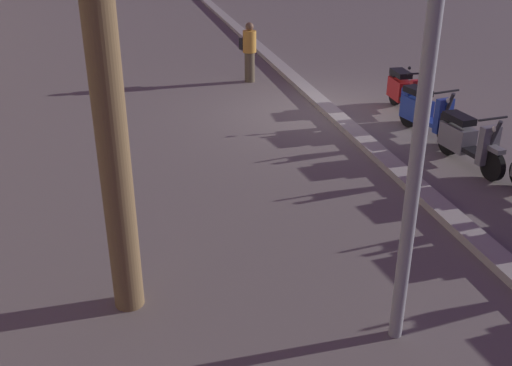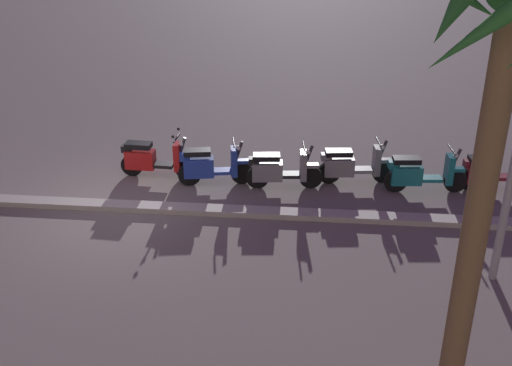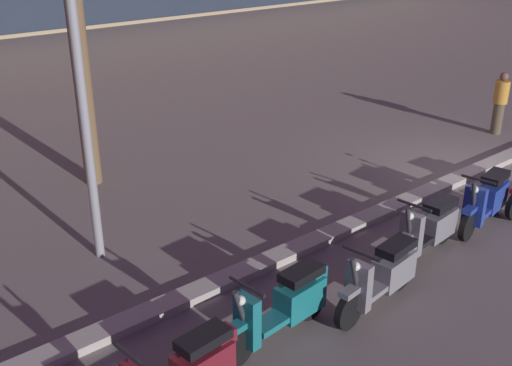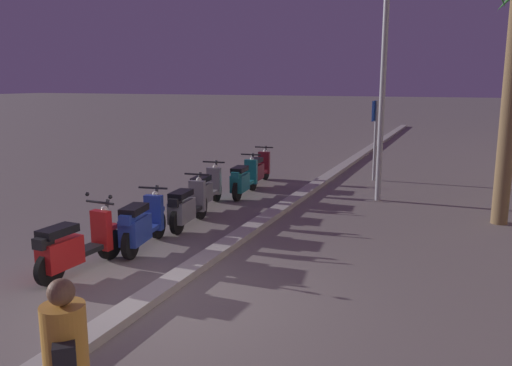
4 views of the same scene
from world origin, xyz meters
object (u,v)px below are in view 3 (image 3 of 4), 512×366
object	(u,v)px
pedestrian_strolling_near_curb	(500,102)
scooter_teal_gap_after_mid	(284,305)
scooter_blue_second_in_line	(487,200)
scooter_grey_mid_centre	(383,275)
scooter_grey_last_in_row	(430,228)

from	to	relation	value
pedestrian_strolling_near_curb	scooter_teal_gap_after_mid	bearing A→B (deg)	-164.62
scooter_teal_gap_after_mid	scooter_blue_second_in_line	size ratio (longest dim) A/B	1.09
scooter_grey_mid_centre	scooter_blue_second_in_line	distance (m)	3.22
scooter_teal_gap_after_mid	scooter_grey_mid_centre	bearing A→B (deg)	-12.13
scooter_teal_gap_after_mid	pedestrian_strolling_near_curb	xyz separation A→B (m)	(9.32, 2.56, 0.35)
scooter_blue_second_in_line	scooter_grey_last_in_row	bearing A→B (deg)	179.04
scooter_grey_mid_centre	scooter_grey_last_in_row	size ratio (longest dim) A/B	1.03
scooter_teal_gap_after_mid	scooter_grey_mid_centre	size ratio (longest dim) A/B	1.05
scooter_teal_gap_after_mid	pedestrian_strolling_near_curb	distance (m)	9.67
scooter_grey_mid_centre	scooter_blue_second_in_line	bearing A→B (deg)	6.98
scooter_grey_mid_centre	scooter_teal_gap_after_mid	bearing A→B (deg)	167.87
scooter_grey_mid_centre	pedestrian_strolling_near_curb	xyz separation A→B (m)	(7.82, 2.88, 0.35)
scooter_teal_gap_after_mid	pedestrian_strolling_near_curb	world-z (taller)	pedestrian_strolling_near_curb
scooter_grey_mid_centre	scooter_grey_last_in_row	xyz separation A→B (m)	(1.63, 0.42, 0.00)
scooter_blue_second_in_line	scooter_grey_mid_centre	bearing A→B (deg)	-173.02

